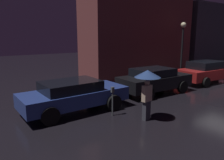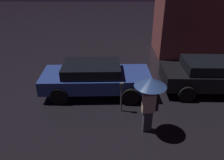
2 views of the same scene
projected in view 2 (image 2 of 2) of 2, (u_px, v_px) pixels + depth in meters
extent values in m
cube|color=navy|center=(96.00, 79.00, 9.26)|extent=(4.59, 1.98, 0.59)
cube|color=black|center=(92.00, 68.00, 9.04)|extent=(2.41, 1.68, 0.41)
cylinder|color=black|center=(128.00, 76.00, 10.20)|extent=(0.70, 0.22, 0.70)
cylinder|color=black|center=(131.00, 96.00, 8.57)|extent=(0.70, 0.22, 0.70)
cylinder|color=black|center=(68.00, 76.00, 10.22)|extent=(0.70, 0.22, 0.70)
cylinder|color=black|center=(59.00, 96.00, 8.60)|extent=(0.70, 0.22, 0.70)
cube|color=black|center=(212.00, 77.00, 9.40)|extent=(4.26, 1.85, 0.66)
cube|color=black|center=(211.00, 65.00, 9.16)|extent=(2.22, 1.61, 0.42)
cylinder|color=black|center=(176.00, 75.00, 10.36)|extent=(0.68, 0.22, 0.68)
cylinder|color=black|center=(187.00, 94.00, 8.76)|extent=(0.68, 0.22, 0.68)
cube|color=#383842|center=(147.00, 121.00, 7.15)|extent=(0.31, 0.22, 0.76)
cube|color=#D1B293|center=(149.00, 103.00, 6.84)|extent=(0.43, 0.24, 0.63)
sphere|color=tan|center=(150.00, 92.00, 6.65)|extent=(0.20, 0.20, 0.20)
cylinder|color=black|center=(149.00, 97.00, 6.72)|extent=(0.02, 0.02, 0.75)
cone|color=navy|center=(151.00, 82.00, 6.49)|extent=(0.99, 0.99, 0.27)
cube|color=black|center=(155.00, 108.00, 6.91)|extent=(0.17, 0.12, 0.22)
cylinder|color=#4C5154|center=(121.00, 100.00, 8.10)|extent=(0.06, 0.06, 0.98)
cube|color=#4C5154|center=(122.00, 86.00, 7.82)|extent=(0.12, 0.10, 0.22)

